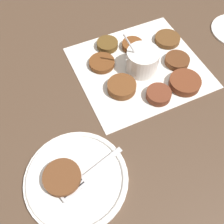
{
  "coord_description": "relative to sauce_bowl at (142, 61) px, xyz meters",
  "views": [
    {
      "loc": [
        0.28,
        0.45,
        0.56
      ],
      "look_at": [
        0.16,
        0.13,
        0.02
      ],
      "focal_mm": 42.0,
      "sensor_mm": 36.0,
      "label": 1
    }
  ],
  "objects": [
    {
      "name": "fritter_on_plate",
      "position": [
        0.29,
        0.23,
        -0.01
      ],
      "size": [
        0.08,
        0.08,
        0.02
      ],
      "color": "brown",
      "rests_on": "serving_plate"
    },
    {
      "name": "fritter_1",
      "position": [
        0.08,
        0.05,
        -0.02
      ],
      "size": [
        0.08,
        0.08,
        0.02
      ],
      "color": "brown",
      "rests_on": "napkin"
    },
    {
      "name": "fritter_5",
      "position": [
        -0.1,
        0.02,
        -0.02
      ],
      "size": [
        0.07,
        0.07,
        0.02
      ],
      "color": "#583119",
      "rests_on": "napkin"
    },
    {
      "name": "fritter_3",
      "position": [
        -0.01,
        -0.09,
        -0.02
      ],
      "size": [
        0.06,
        0.06,
        0.02
      ],
      "color": "brown",
      "rests_on": "napkin"
    },
    {
      "name": "fritter_4",
      "position": [
        -0.08,
        0.1,
        -0.02
      ],
      "size": [
        0.08,
        0.08,
        0.02
      ],
      "color": "brown",
      "rests_on": "napkin"
    },
    {
      "name": "napkin",
      "position": [
        0.0,
        -0.01,
        -0.03
      ],
      "size": [
        0.36,
        0.34,
        0.0
      ],
      "color": "silver",
      "rests_on": "ground_plane"
    },
    {
      "name": "serving_plate",
      "position": [
        0.27,
        0.24,
        -0.02
      ],
      "size": [
        0.23,
        0.23,
        0.02
      ],
      "color": "white",
      "rests_on": "ground_plane"
    },
    {
      "name": "fritter_6",
      "position": [
        0.1,
        -0.06,
        -0.02
      ],
      "size": [
        0.07,
        0.07,
        0.01
      ],
      "color": "brown",
      "rests_on": "napkin"
    },
    {
      "name": "sauce_bowl",
      "position": [
        0.0,
        0.0,
        0.0
      ],
      "size": [
        0.1,
        0.09,
        0.12
      ],
      "color": "white",
      "rests_on": "napkin"
    },
    {
      "name": "fritter_7",
      "position": [
        0.0,
        0.11,
        -0.02
      ],
      "size": [
        0.07,
        0.07,
        0.02
      ],
      "color": "brown",
      "rests_on": "napkin"
    },
    {
      "name": "fritter_0",
      "position": [
        -0.12,
        -0.07,
        -0.02
      ],
      "size": [
        0.08,
        0.08,
        0.01
      ],
      "color": "brown",
      "rests_on": "napkin"
    },
    {
      "name": "ground_plane",
      "position": [
        -0.02,
        -0.02,
        -0.03
      ],
      "size": [
        4.0,
        4.0,
        0.0
      ],
      "primitive_type": "plane",
      "color": "#4C3828"
    },
    {
      "name": "fritter_2",
      "position": [
        0.06,
        -0.12,
        -0.02
      ],
      "size": [
        0.06,
        0.06,
        0.02
      ],
      "color": "brown",
      "rests_on": "napkin"
    },
    {
      "name": "fork",
      "position": [
        0.25,
        0.25,
        -0.01
      ],
      "size": [
        0.16,
        0.07,
        0.0
      ],
      "color": "silver",
      "rests_on": "serving_plate"
    }
  ]
}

